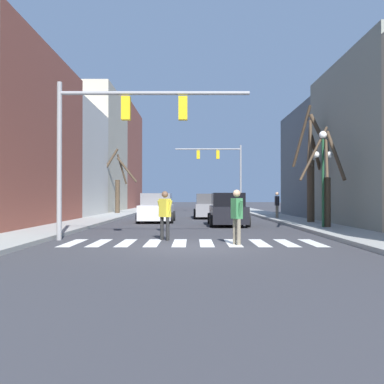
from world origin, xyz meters
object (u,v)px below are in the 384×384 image
at_px(traffic_signal_near, 115,125).
at_px(street_tree_left_near, 310,169).
at_px(pedestrian_on_right_sidewalk, 235,212).
at_px(pedestrian_on_left_sidewalk, 275,203).
at_px(pedestrian_crossing_street, 163,211).
at_px(car_driving_away_lane, 226,210).
at_px(car_at_intersection, 206,207).
at_px(street_tree_left_mid, 325,184).
at_px(street_lamp_right_corner, 321,159).
at_px(street_tree_right_near, 116,185).
at_px(traffic_signal_far, 221,164).
at_px(car_parked_right_mid, 155,209).

xyz_separation_m(traffic_signal_near, street_tree_left_near, (9.41, 9.02, -1.03)).
distance_m(pedestrian_on_right_sidewalk, pedestrian_on_left_sidewalk, 16.31).
distance_m(pedestrian_crossing_street, pedestrian_on_left_sidewalk, 15.67).
bearing_deg(car_driving_away_lane, car_at_intersection, 5.10).
bearing_deg(pedestrian_on_right_sidewalk, pedestrian_on_left_sidewalk, -35.16).
distance_m(street_tree_left_near, street_tree_left_mid, 4.43).
distance_m(street_lamp_right_corner, street_tree_right_near, 22.32).
bearing_deg(street_lamp_right_corner, traffic_signal_near, -151.47).
relative_size(traffic_signal_near, street_tree_left_mid, 1.47).
relative_size(car_at_intersection, pedestrian_on_right_sidewalk, 2.65).
xyz_separation_m(street_tree_left_near, street_tree_right_near, (-13.25, 14.15, -0.54)).
bearing_deg(street_tree_right_near, street_tree_left_mid, -55.22).
bearing_deg(street_lamp_right_corner, car_driving_away_lane, 140.60).
height_order(traffic_signal_far, car_at_intersection, traffic_signal_far).
height_order(pedestrian_on_right_sidewalk, street_tree_left_mid, street_tree_left_mid).
bearing_deg(car_at_intersection, pedestrian_on_right_sidewalk, -179.12).
bearing_deg(street_tree_left_near, car_parked_right_mid, 163.67).
bearing_deg(street_tree_right_near, street_tree_left_near, -46.88).
distance_m(car_at_intersection, car_parked_right_mid, 6.16).
bearing_deg(car_driving_away_lane, pedestrian_on_left_sidewalk, -32.55).
xyz_separation_m(car_parked_right_mid, street_tree_left_near, (8.90, -2.61, 2.30)).
relative_size(traffic_signal_near, pedestrian_crossing_street, 3.93).
relative_size(pedestrian_crossing_street, street_tree_right_near, 0.31).
relative_size(traffic_signal_near, street_tree_right_near, 1.22).
bearing_deg(pedestrian_on_right_sidewalk, pedestrian_crossing_street, 37.07).
relative_size(pedestrian_crossing_street, street_tree_left_near, 0.27).
xyz_separation_m(car_at_intersection, street_tree_right_near, (-7.70, 6.37, 1.76)).
height_order(pedestrian_on_right_sidewalk, street_tree_right_near, street_tree_right_near).
bearing_deg(street_lamp_right_corner, street_tree_right_near, 124.50).
distance_m(street_lamp_right_corner, car_parked_right_mid, 11.04).
bearing_deg(pedestrian_on_right_sidewalk, traffic_signal_far, -22.90).
bearing_deg(street_tree_left_near, street_lamp_right_corner, -98.24).
height_order(traffic_signal_far, pedestrian_on_right_sidewalk, traffic_signal_far).
height_order(traffic_signal_near, street_tree_left_near, street_tree_left_near).
relative_size(traffic_signal_far, street_tree_left_near, 1.01).
height_order(street_lamp_right_corner, pedestrian_on_left_sidewalk, street_lamp_right_corner).
height_order(pedestrian_crossing_street, street_tree_left_near, street_tree_left_near).
relative_size(pedestrian_crossing_street, pedestrian_on_left_sidewalk, 1.02).
xyz_separation_m(pedestrian_on_right_sidewalk, street_tree_left_mid, (4.83, 6.28, 1.11)).
distance_m(traffic_signal_near, street_tree_left_mid, 10.33).
distance_m(traffic_signal_far, street_lamp_right_corner, 23.81).
xyz_separation_m(pedestrian_crossing_street, street_tree_left_near, (7.69, 9.01, 2.08)).
bearing_deg(car_parked_right_mid, street_tree_left_mid, 50.78).
bearing_deg(street_tree_left_near, pedestrian_crossing_street, -130.50).
distance_m(traffic_signal_far, street_tree_left_mid, 24.00).
distance_m(pedestrian_on_left_sidewalk, street_tree_left_near, 5.59).
xyz_separation_m(traffic_signal_far, pedestrian_on_right_sidewalk, (-1.56, -29.91, -3.78)).
relative_size(car_at_intersection, car_driving_away_lane, 1.06).
height_order(street_tree_left_near, street_tree_right_near, street_tree_left_near).
bearing_deg(car_parked_right_mid, pedestrian_on_left_sidewalk, 107.76).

